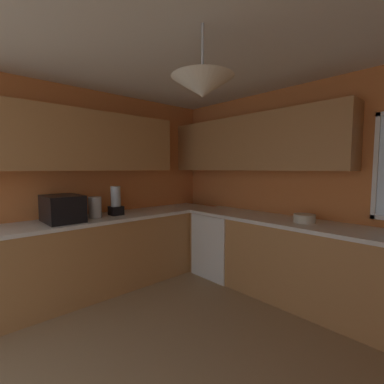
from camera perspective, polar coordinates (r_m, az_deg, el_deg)
The scene contains 9 objects.
ground_plane at distance 2.44m, azimuth 2.04°, elevation -32.24°, with size 9.03×9.03×0.00m, color #997A56.
room_shell at distance 2.60m, azimuth 4.55°, elevation 10.19°, with size 4.23×3.70×2.52m.
counter_run_left at distance 3.56m, azimuth -18.44°, elevation -12.05°, with size 0.65×3.31×0.90m.
counter_run_back at distance 3.25m, azimuth 24.56°, elevation -13.94°, with size 3.32×0.65×0.90m.
dishwasher at distance 3.89m, azimuth 6.24°, elevation -10.74°, with size 0.60×0.60×0.85m, color white.
microwave at distance 3.30m, azimuth -25.49°, elevation -3.12°, with size 0.48×0.36×0.29m, color black.
kettle at distance 3.40m, azimuth -19.65°, elevation -3.05°, with size 0.15×0.15×0.25m, color #B7B7BC.
bowl at distance 3.18m, azimuth 22.47°, elevation -5.11°, with size 0.22×0.22×0.09m, color beige.
blender_appliance at distance 3.52m, azimuth -15.66°, elevation -2.05°, with size 0.15×0.15×0.36m.
Camera 1 is at (1.38, -1.36, 1.48)m, focal length 25.48 mm.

